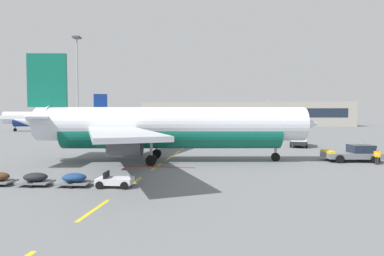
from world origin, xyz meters
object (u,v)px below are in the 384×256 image
Objects in this scene: pushback_tug at (353,153)px; catering_truck at (96,134)px; airliner_mid_left at (58,119)px; apron_light_mast_near at (77,74)px; baggage_train at (55,179)px; ground_crew_worker at (377,156)px; airliner_foreground at (166,127)px; fuel_service_truck at (299,137)px.

pushback_tug is 0.85× the size of catering_truck.
apron_light_mast_near is (17.32, -18.91, 11.88)m from airliner_mid_left.
pushback_tug is 31.20m from baggage_train.
apron_light_mast_near reaches higher than ground_crew_worker.
baggage_train is at bearing -58.72° from airliner_mid_left.
ground_crew_worker is (22.79, 0.73, -3.00)m from airliner_foreground.
fuel_service_truck is (18.55, 19.01, -2.30)m from airliner_foreground.
airliner_mid_left is (-71.30, 57.28, 3.13)m from pushback_tug.
airliner_foreground is 22.99m from ground_crew_worker.
airliner_mid_left is 1.34× the size of apron_light_mast_near.
apron_light_mast_near is at bearing 143.84° from ground_crew_worker.
airliner_mid_left is at bearing 128.67° from catering_truck.
ground_crew_worker is (1.57, -2.23, 0.05)m from pushback_tug.
fuel_service_truck reaches higher than baggage_train.
airliner_mid_left is at bearing 129.74° from airliner_foreground.
catering_truck is 1.00× the size of fuel_service_truck.
baggage_train is at bearing -127.37° from fuel_service_truck.
pushback_tug is 0.85× the size of fuel_service_truck.
airliner_mid_left reaches higher than catering_truck.
apron_light_mast_near is (-51.32, 22.32, 14.27)m from fuel_service_truck.
baggage_train is 31.55m from ground_crew_worker.
airliner_foreground reaches higher than catering_truck.
baggage_train is 0.45× the size of apron_light_mast_near.
airliner_foreground is 20.85× the size of ground_crew_worker.
airliner_foreground is at bearing 65.87° from baggage_train.
airliner_foreground is 5.57× the size of pushback_tug.
catering_truck is (32.06, -40.07, -2.39)m from airliner_mid_left.
baggage_train is at bearing -63.45° from apron_light_mast_near.
airliner_foreground is 4.73× the size of catering_truck.
baggage_train is (-26.94, -15.74, -0.37)m from pushback_tug.
catering_truck is (-18.02, 20.17, -2.30)m from airliner_foreground.
airliner_foreground is 54.08m from apron_light_mast_near.
fuel_service_truck is at bearing 99.42° from pushback_tug.
catering_truck is 45.21m from ground_crew_worker.
pushback_tug is at bearing -35.41° from apron_light_mast_near.
airliner_mid_left is (-50.09, 60.24, 0.09)m from airliner_foreground.
pushback_tug is 0.18× the size of airliner_mid_left.
fuel_service_truck reaches higher than ground_crew_worker.
baggage_train is at bearing -154.65° from ground_crew_worker.
apron_light_mast_near is (-53.98, 38.37, 15.01)m from pushback_tug.
apron_light_mast_near is (-14.74, 21.16, 14.27)m from catering_truck.
airliner_foreground is 26.66m from fuel_service_truck.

